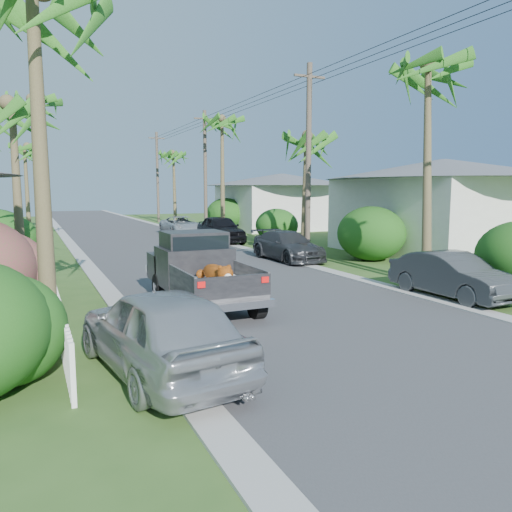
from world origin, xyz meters
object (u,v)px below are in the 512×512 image
palm_l_b (12,105)px  utility_pole_d (158,176)px  utility_pole_b (308,161)px  parked_car_rm (288,246)px  palm_l_c (32,101)px  parked_car_rn (452,276)px  utility_pole_c (205,171)px  palm_r_a (432,66)px  parked_car_rd (182,226)px  parked_car_rf (221,229)px  house_right_far (281,203)px  house_right_near (441,210)px  parked_car_ln (160,331)px  palm_r_b (306,136)px  palm_l_d (24,147)px  palm_r_d (174,153)px  palm_r_c (222,120)px  pickup_truck (197,269)px

palm_l_b → utility_pole_d: (12.40, 31.00, -1.55)m
palm_l_b → utility_pole_b: utility_pole_b is taller
parked_car_rm → palm_l_c: palm_l_c is taller
parked_car_rn → utility_pole_c: utility_pole_c is taller
palm_r_a → parked_car_rd: bearing=97.1°
parked_car_rf → house_right_far: 12.45m
parked_car_rf → palm_l_c: palm_l_c is taller
palm_l_b → house_right_near: size_ratio=0.82×
parked_car_ln → palm_r_a: (10.79, 5.16, 6.64)m
parked_car_rd → palm_r_b: bearing=-79.2°
parked_car_rm → palm_r_a: 9.66m
parked_car_rn → parked_car_rd: (-1.40, 24.19, -0.02)m
parked_car_rd → palm_l_c: (-9.60, -5.57, 7.25)m
parked_car_rd → palm_l_c: bearing=-152.5°
parked_car_rd → palm_r_a: palm_r_a is taller
parked_car_rm → parked_car_ln: 14.70m
palm_l_b → palm_r_b: (13.40, 3.00, -0.20)m
parked_car_rm → parked_car_ln: parked_car_ln is taller
palm_l_d → palm_r_d: 14.32m
parked_car_rd → palm_r_c: 8.04m
pickup_truck → parked_car_rf: 16.72m
palm_l_b → utility_pole_b: 12.54m
parked_car_rn → utility_pole_c: (0.60, 24.61, 3.92)m
pickup_truck → parked_car_rd: bearing=75.1°
parked_car_rm → parked_car_rf: size_ratio=0.94×
palm_r_c → utility_pole_b: size_ratio=1.04×
palm_l_c → utility_pole_c: palm_l_c is taller
parked_car_rn → palm_l_c: palm_l_c is taller
parked_car_rn → utility_pole_d: size_ratio=0.46×
palm_r_b → palm_r_d: 25.01m
palm_r_b → parked_car_rm: bearing=-133.6°
palm_r_c → house_right_near: size_ratio=1.04×
palm_r_a → utility_pole_d: (-0.70, 37.00, -2.82)m
parked_car_rm → palm_r_a: bearing=-75.4°
parked_car_rn → palm_l_d: bearing=109.9°
parked_car_ln → house_right_near: (17.49, 11.16, 1.43)m
parked_car_ln → palm_l_d: size_ratio=0.60×
palm_r_b → utility_pole_b: bearing=-116.6°
palm_l_c → palm_r_a: 20.19m
parked_car_rn → utility_pole_d: bearing=88.4°
parked_car_rn → parked_car_ln: parked_car_ln is taller
parked_car_rn → palm_l_b: (-11.80, 8.61, 5.47)m
pickup_truck → parked_car_rm: 9.43m
parked_car_ln → palm_r_d: size_ratio=0.58×
palm_l_c → palm_r_d: palm_l_c is taller
palm_r_d → house_right_near: (6.50, -28.00, -4.52)m
palm_l_c → palm_l_d: size_ratio=1.19×
palm_r_d → house_right_far: bearing=-57.0°
palm_r_a → pickup_truck: bearing=-178.7°
parked_car_rd → utility_pole_b: utility_pole_b is taller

